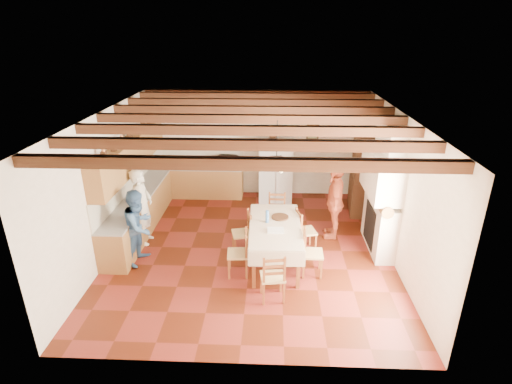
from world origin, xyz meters
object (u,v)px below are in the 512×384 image
(refrigerator, at_px, (276,169))
(chair_left_far, at_px, (242,233))
(person_man, at_px, (143,207))
(hutch, at_px, (361,173))
(microwave, at_px, (227,162))
(chair_end_far, at_px, (277,214))
(person_woman_blue, at_px, (139,226))
(chair_end_near, at_px, (273,276))
(chair_left_near, at_px, (238,253))
(dining_table, at_px, (275,229))
(chair_right_near, at_px, (313,253))
(chair_right_far, at_px, (306,230))
(person_woman_red, at_px, (335,202))

(refrigerator, distance_m, chair_left_far, 3.02)
(person_man, bearing_deg, hutch, -70.48)
(refrigerator, xyz_separation_m, chair_left_far, (-0.74, -2.89, -0.42))
(chair_left_far, relative_size, microwave, 1.74)
(chair_end_far, relative_size, person_woman_blue, 0.60)
(chair_left_far, bearing_deg, chair_end_near, 10.20)
(chair_left_near, bearing_deg, person_woman_blue, -105.16)
(person_woman_blue, distance_m, microwave, 3.78)
(refrigerator, xyz_separation_m, chair_end_near, (-0.07, -4.46, -0.42))
(refrigerator, distance_m, dining_table, 3.26)
(person_woman_blue, bearing_deg, refrigerator, -26.72)
(chair_left_near, distance_m, chair_right_near, 1.47)
(chair_right_far, distance_m, person_man, 3.64)
(person_man, height_order, person_woman_red, person_woman_red)
(person_woman_red, bearing_deg, chair_end_near, -21.87)
(chair_end_near, xyz_separation_m, person_woman_red, (1.40, 2.39, 0.40))
(chair_left_near, xyz_separation_m, chair_right_near, (1.47, 0.07, 0.00))
(person_man, bearing_deg, chair_right_near, -107.67)
(chair_end_near, xyz_separation_m, chair_end_far, (0.08, 2.52, 0.00))
(person_woman_red, bearing_deg, refrigerator, -138.87)
(chair_right_far, height_order, chair_end_far, same)
(microwave, bearing_deg, person_man, -110.38)
(refrigerator, bearing_deg, chair_left_near, -100.56)
(chair_left_far, distance_m, chair_right_near, 1.63)
(chair_end_near, xyz_separation_m, person_man, (-2.90, 1.95, 0.40))
(chair_end_near, bearing_deg, chair_left_far, -75.25)
(chair_left_far, height_order, chair_end_far, same)
(hutch, bearing_deg, person_man, -153.74)
(person_woman_red, height_order, microwave, person_woman_red)
(hutch, bearing_deg, microwave, 173.28)
(refrigerator, relative_size, chair_left_far, 1.88)
(refrigerator, xyz_separation_m, person_woman_blue, (-2.80, -3.30, -0.11))
(person_woman_blue, bearing_deg, chair_left_far, -65.16)
(refrigerator, xyz_separation_m, chair_right_far, (0.64, -2.73, -0.42))
(dining_table, xyz_separation_m, chair_right_far, (0.67, 0.53, -0.31))
(chair_right_near, height_order, person_woman_blue, person_woman_blue)
(person_man, distance_m, person_woman_blue, 0.81)
(chair_right_far, bearing_deg, microwave, 19.74)
(chair_left_far, xyz_separation_m, chair_end_near, (0.67, -1.57, 0.00))
(chair_left_far, bearing_deg, microwave, 178.55)
(dining_table, bearing_deg, chair_end_far, 88.05)
(hutch, relative_size, person_man, 1.21)
(hutch, relative_size, person_woman_blue, 1.33)
(chair_end_near, xyz_separation_m, person_woman_blue, (-2.73, 1.16, 0.32))
(refrigerator, height_order, chair_left_near, refrigerator)
(hutch, relative_size, dining_table, 1.05)
(chair_right_near, bearing_deg, chair_left_far, 64.29)
(chair_left_far, height_order, person_woman_blue, person_woman_blue)
(dining_table, height_order, chair_end_far, chair_end_far)
(chair_right_far, height_order, person_man, person_man)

